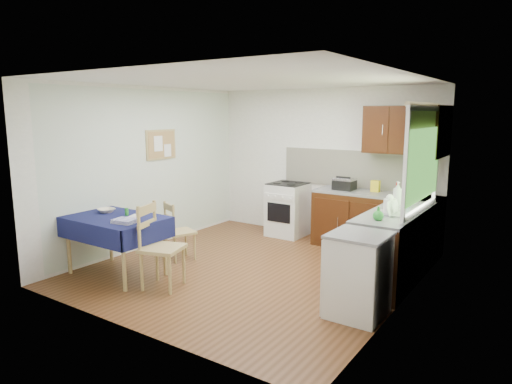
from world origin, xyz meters
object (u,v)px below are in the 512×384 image
Objects in this scene: chair_far at (177,229)px; toaster at (343,184)px; sandwich_press at (344,184)px; dining_table at (115,225)px; chair_near at (158,244)px; kettle at (390,205)px; dish_rack at (392,213)px.

chair_far is 3.06× the size of toaster.
chair_far is at bearing -151.84° from sandwich_press.
chair_near is (0.78, 0.00, -0.13)m from dining_table.
toaster is 1.15× the size of kettle.
toaster is at bearing 115.61° from dish_rack.
chair_far is at bearing 84.62° from dining_table.
toaster is (1.12, 2.90, 0.45)m from chair_near.
sandwich_press is 1.76m from kettle.
dining_table is at bearing -152.37° from kettle.
kettle is at bearing -71.99° from chair_near.
sandwich_press is at bearing -38.11° from chair_near.
chair_near is at bearing -162.52° from dish_rack.
dish_rack is (3.10, 1.58, 0.25)m from dining_table.
sandwich_press is 1.31× the size of kettle.
chair_near is 3.72× the size of toaster.
chair_near is at bearing -130.22° from toaster.
chair_near is 2.83m from dish_rack.
kettle is (3.05, 1.60, 0.34)m from dining_table.
chair_near is at bearing -145.01° from kettle.
dining_table is 0.95m from chair_far.
chair_near is 3.14m from toaster.
kettle is (1.15, -1.33, 0.02)m from sandwich_press.
sandwich_press is at bearing 66.03° from dining_table.
toaster is 1.74m from kettle.
toaster is 0.88× the size of sandwich_press.
toaster reaches higher than chair_near.
dish_rack is at bearing -71.00° from sandwich_press.
dish_rack is (1.20, -1.32, -0.08)m from toaster.
kettle reaches higher than sandwich_press.
kettle is at bearing -67.44° from toaster.
dining_table is at bearing 98.29° from chair_far.
chair_far is (0.23, 0.90, -0.22)m from dining_table.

